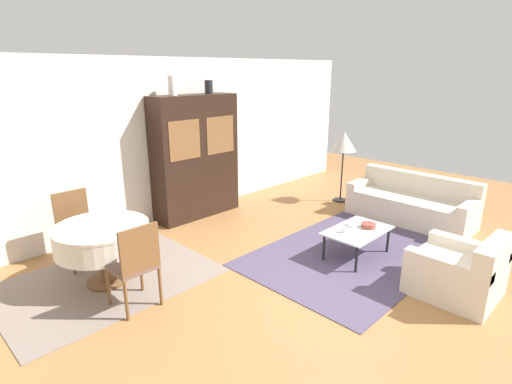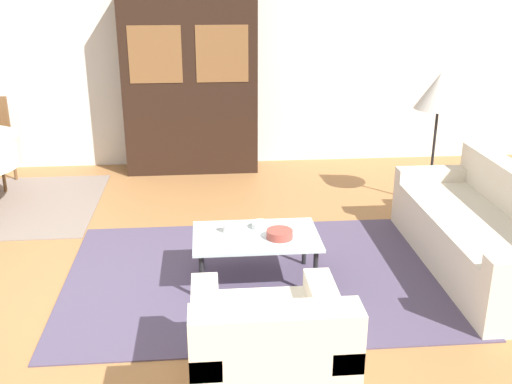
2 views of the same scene
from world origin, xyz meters
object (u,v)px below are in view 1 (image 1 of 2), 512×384
object	(u,v)px
dining_table	(102,238)
vase_tall	(172,86)
bowl_small	(351,224)
armchair	(460,272)
couch	(411,204)
display_cabinet	(196,157)
bowl	(368,225)
coffee_table	(357,232)
dining_chair_far	(76,224)
cup	(345,230)
vase_short	(209,87)
floor_lamp	(344,143)
dining_chair_near	(136,262)

from	to	relation	value
dining_table	vase_tall	size ratio (longest dim) A/B	3.57
bowl_small	vase_tall	size ratio (longest dim) A/B	0.45
armchair	vase_tall	distance (m)	4.79
couch	vase_tall	xyz separation A→B (m)	(-2.79, 2.84, 1.97)
display_cabinet	bowl	size ratio (longest dim) A/B	10.57
armchair	coffee_table	world-z (taller)	armchair
bowl	display_cabinet	bearing A→B (deg)	103.11
dining_chair_far	cup	size ratio (longest dim) A/B	12.23
bowl	couch	bearing A→B (deg)	4.65
cup	couch	bearing A→B (deg)	0.05
couch	bowl	world-z (taller)	couch
coffee_table	display_cabinet	size ratio (longest dim) A/B	0.46
display_cabinet	vase_short	xyz separation A→B (m)	(0.34, 0.00, 1.16)
dining_chair_far	floor_lamp	size ratio (longest dim) A/B	0.71
dining_chair_near	bowl	size ratio (longest dim) A/B	4.90
dining_chair_near	dining_table	bearing A→B (deg)	90.00
floor_lamp	dining_chair_near	bearing A→B (deg)	-173.66
display_cabinet	dining_chair_far	size ratio (longest dim) A/B	2.16
armchair	dining_table	bearing A→B (deg)	131.03
armchair	display_cabinet	distance (m)	4.37
dining_table	dining_chair_near	bearing A→B (deg)	-90.00
coffee_table	bowl_small	xyz separation A→B (m)	(0.05, 0.14, 0.06)
armchair	dining_chair_near	bearing A→B (deg)	139.07
couch	cup	xyz separation A→B (m)	(-2.09, -0.00, 0.15)
floor_lamp	couch	bearing A→B (deg)	-92.74
dining_chair_far	vase_tall	distance (m)	2.55
vase_tall	dining_chair_near	bearing A→B (deg)	-134.41
display_cabinet	cup	size ratio (longest dim) A/B	26.39
display_cabinet	vase_short	size ratio (longest dim) A/B	9.39
cup	display_cabinet	bearing A→B (deg)	96.21
dining_chair_near	armchair	bearing A→B (deg)	-40.93
display_cabinet	bowl_small	size ratio (longest dim) A/B	15.11
vase_short	cup	bearing A→B (deg)	-90.64
couch	dining_chair_far	xyz separation A→B (m)	(-4.66, 2.47, 0.27)
dining_chair_near	dining_chair_far	distance (m)	1.54
bowl_small	armchair	bearing A→B (deg)	-93.62
bowl_small	cup	bearing A→B (deg)	-166.48
couch	dining_chair_far	distance (m)	5.28
dining_table	floor_lamp	world-z (taller)	floor_lamp
bowl_small	vase_tall	bearing A→B (deg)	108.98
dining_chair_near	dining_chair_far	xyz separation A→B (m)	(0.00, 1.54, 0.00)
dining_table	vase_short	bearing A→B (deg)	23.66
couch	armchair	bearing A→B (deg)	126.73
dining_chair_far	bowl_small	xyz separation A→B (m)	(2.83, -2.41, -0.14)
dining_table	dining_chair_near	distance (m)	0.77
couch	dining_chair_far	size ratio (longest dim) A/B	2.08
couch	floor_lamp	world-z (taller)	floor_lamp
vase_short	dining_table	bearing A→B (deg)	-156.34
dining_table	cup	size ratio (longest dim) A/B	13.76
armchair	floor_lamp	bearing A→B (deg)	55.41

